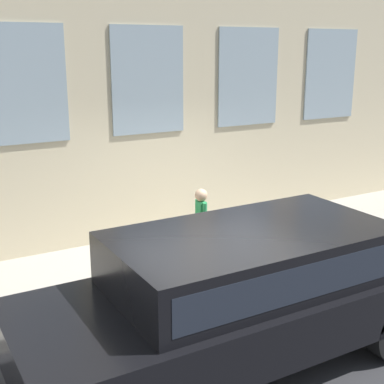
% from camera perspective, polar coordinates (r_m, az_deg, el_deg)
% --- Properties ---
extents(ground_plane, '(80.00, 80.00, 0.00)m').
position_cam_1_polar(ground_plane, '(7.64, 3.49, -10.86)').
color(ground_plane, '#2D2D30').
extents(sidewalk, '(2.37, 60.00, 0.17)m').
position_cam_1_polar(sidewalk, '(8.53, -0.91, -7.32)').
color(sidewalk, '#A8A093').
rests_on(sidewalk, ground_plane).
extents(building_facade, '(0.33, 40.00, 7.30)m').
position_cam_1_polar(building_facade, '(9.08, -5.28, 17.03)').
color(building_facade, '#C6B793').
rests_on(building_facade, ground_plane).
extents(fire_hydrant, '(0.36, 0.47, 0.70)m').
position_cam_1_polar(fire_hydrant, '(7.83, -0.99, -5.95)').
color(fire_hydrant, gold).
rests_on(fire_hydrant, sidewalk).
extents(person, '(0.28, 0.19, 1.17)m').
position_cam_1_polar(person, '(7.96, 0.97, -2.93)').
color(person, '#998466').
rests_on(person, sidewalk).
extents(parked_truck_black_near, '(1.84, 4.85, 1.49)m').
position_cam_1_polar(parked_truck_black_near, '(5.85, 5.70, -9.88)').
color(parked_truck_black_near, black).
rests_on(parked_truck_black_near, ground_plane).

